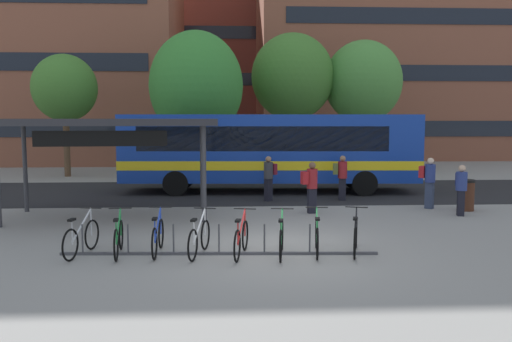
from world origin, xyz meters
The scene contains 26 objects.
ground centered at (0.00, 0.00, 0.00)m, with size 200.00×200.00×0.00m, color gray.
bus_lane_asphalt centered at (0.00, 9.50, 0.00)m, with size 80.00×7.20×0.01m, color #232326.
city_bus centered at (0.53, 9.50, 1.78)m, with size 12.13×3.13×3.20m.
bike_rack centered at (-1.41, -0.45, 0.09)m, with size 7.12×0.40×0.70m.
parked_bicycle_silver_0 centered at (-4.48, -0.32, 0.38)m, with size 0.54×1.70×0.99m.
parked_bicycle_green_1 centered at (-3.64, -0.38, 0.38)m, with size 0.52×1.72×0.99m.
parked_bicycle_blue_2 centered at (-2.79, -0.29, 0.38)m, with size 0.52×1.72×0.99m.
parked_bicycle_white_3 centered at (-1.85, -0.47, 0.38)m, with size 0.57×1.69×0.99m.
parked_bicycle_red_4 centered at (-0.91, -0.58, 0.38)m, with size 0.54×1.70×0.99m.
parked_bicycle_green_5 centered at (-0.02, -0.61, 0.38)m, with size 0.52×1.71×0.99m.
parked_bicycle_green_6 centered at (0.79, -0.48, 0.38)m, with size 0.52×1.71×0.99m.
parked_bicycle_black_7 centered at (1.67, -0.49, 0.38)m, with size 0.63×1.67×0.99m.
transit_shelter centered at (-4.87, 4.24, 2.85)m, with size 6.76×3.73×3.03m.
commuter_maroon_pack_0 centered at (0.28, 7.09, 0.96)m, with size 0.59×0.59×1.66m.
commuter_navy_pack_1 centered at (6.08, 3.91, 0.92)m, with size 0.44×0.58×1.60m.
commuter_red_pack_2 centered at (5.57, 5.23, 1.00)m, with size 0.59×0.58×1.73m.
commuter_olive_pack_3 centered at (2.98, 7.12, 0.96)m, with size 0.57×0.39×1.67m.
commuter_red_pack_4 centered at (1.44, 4.54, 0.95)m, with size 0.57×0.41×1.66m.
trash_bin centered at (6.66, 4.78, 0.52)m, with size 0.55×0.55×1.03m.
street_tree_0 centered at (-9.71, 15.78, 4.60)m, with size 3.32×3.32×6.36m.
street_tree_1 centered at (2.46, 18.29, 5.42)m, with size 4.74×4.74×7.92m.
street_tree_2 centered at (-2.89, 15.47, 4.71)m, with size 4.86×4.86×7.55m.
street_tree_3 centered at (6.64, 18.48, 5.17)m, with size 4.51×4.51×7.58m.
building_left_wing centered at (-15.52, 26.49, 10.14)m, with size 21.28×11.17×20.28m.
building_right_wing centered at (13.70, 30.81, 9.66)m, with size 25.04×13.55×19.32m.
building_centre_block centered at (-0.54, 41.63, 8.11)m, with size 18.41×14.00×16.23m.
Camera 1 is at (-1.15, -11.87, 3.05)m, focal length 36.44 mm.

